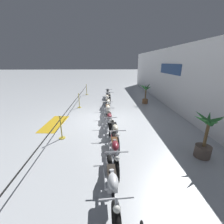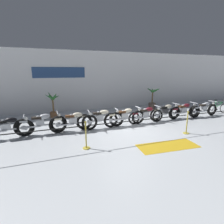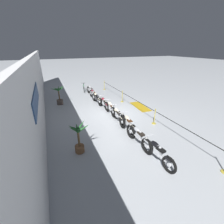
{
  "view_description": "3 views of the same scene",
  "coord_description": "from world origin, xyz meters",
  "px_view_note": "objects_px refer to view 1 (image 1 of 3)",
  "views": [
    {
      "loc": [
        8.17,
        0.36,
        3.19
      ],
      "look_at": [
        0.64,
        0.68,
        0.66
      ],
      "focal_mm": 24.0,
      "sensor_mm": 36.0,
      "label": 1
    },
    {
      "loc": [
        -3.62,
        -7.57,
        2.82
      ],
      "look_at": [
        -0.76,
        0.27,
        0.84
      ],
      "focal_mm": 28.0,
      "sensor_mm": 36.0,
      "label": 2
    },
    {
      "loc": [
        -9.42,
        4.4,
        4.66
      ],
      "look_at": [
        -1.49,
        1.01,
        0.9
      ],
      "focal_mm": 24.0,
      "sensor_mm": 36.0,
      "label": 3
    }
  ],
  "objects_px": {
    "motorcycle_maroon_5": "(109,120)",
    "stanchion_mid_right": "(61,131)",
    "motorcycle_maroon_7": "(115,151)",
    "potted_palm_right_of_row": "(145,93)",
    "motorcycle_black_0": "(108,93)",
    "potted_palm_left_of_row": "(206,137)",
    "stanchion_mid_left": "(79,103)",
    "stanchion_far_left": "(77,100)",
    "floor_banner": "(54,124)",
    "motorcycle_cream_2": "(107,100)",
    "motorcycle_silver_8": "(112,187)",
    "motorcycle_cream_4": "(108,112)",
    "motorcycle_silver_1": "(109,96)",
    "motorcycle_cream_3": "(108,105)",
    "motorcycle_cream_6": "(115,133)"
  },
  "relations": [
    {
      "from": "motorcycle_maroon_5",
      "to": "stanchion_mid_right",
      "type": "height_order",
      "value": "stanchion_mid_right"
    },
    {
      "from": "motorcycle_maroon_7",
      "to": "potted_palm_right_of_row",
      "type": "relative_size",
      "value": 1.33
    },
    {
      "from": "motorcycle_black_0",
      "to": "potted_palm_right_of_row",
      "type": "distance_m",
      "value": 3.56
    },
    {
      "from": "potted_palm_left_of_row",
      "to": "stanchion_mid_left",
      "type": "distance_m",
      "value": 8.19
    },
    {
      "from": "stanchion_far_left",
      "to": "floor_banner",
      "type": "xyz_separation_m",
      "value": [
        2.11,
        -0.87,
        -0.76
      ]
    },
    {
      "from": "motorcycle_cream_2",
      "to": "motorcycle_silver_8",
      "type": "height_order",
      "value": "motorcycle_cream_2"
    },
    {
      "from": "motorcycle_black_0",
      "to": "motorcycle_cream_2",
      "type": "xyz_separation_m",
      "value": [
        2.78,
        -0.11,
        0.01
      ]
    },
    {
      "from": "potted_palm_left_of_row",
      "to": "floor_banner",
      "type": "relative_size",
      "value": 0.7
    },
    {
      "from": "motorcycle_silver_8",
      "to": "potted_palm_right_of_row",
      "type": "bearing_deg",
      "value": 161.18
    },
    {
      "from": "motorcycle_maroon_7",
      "to": "motorcycle_silver_8",
      "type": "height_order",
      "value": "motorcycle_silver_8"
    },
    {
      "from": "motorcycle_maroon_5",
      "to": "motorcycle_cream_4",
      "type": "bearing_deg",
      "value": -177.52
    },
    {
      "from": "motorcycle_black_0",
      "to": "floor_banner",
      "type": "relative_size",
      "value": 0.91
    },
    {
      "from": "motorcycle_black_0",
      "to": "potted_palm_right_of_row",
      "type": "xyz_separation_m",
      "value": [
        1.96,
        2.95,
        0.34
      ]
    },
    {
      "from": "motorcycle_silver_1",
      "to": "potted_palm_right_of_row",
      "type": "bearing_deg",
      "value": 77.99
    },
    {
      "from": "stanchion_far_left",
      "to": "motorcycle_cream_3",
      "type": "bearing_deg",
      "value": 81.26
    },
    {
      "from": "motorcycle_cream_3",
      "to": "motorcycle_maroon_7",
      "type": "relative_size",
      "value": 1.11
    },
    {
      "from": "stanchion_far_left",
      "to": "floor_banner",
      "type": "relative_size",
      "value": 5.9
    },
    {
      "from": "motorcycle_black_0",
      "to": "motorcycle_silver_8",
      "type": "bearing_deg",
      "value": -0.41
    },
    {
      "from": "motorcycle_silver_8",
      "to": "motorcycle_black_0",
      "type": "bearing_deg",
      "value": 179.59
    },
    {
      "from": "motorcycle_cream_3",
      "to": "floor_banner",
      "type": "relative_size",
      "value": 1.03
    },
    {
      "from": "motorcycle_cream_6",
      "to": "floor_banner",
      "type": "xyz_separation_m",
      "value": [
        -2.22,
        -3.15,
        -0.47
      ]
    },
    {
      "from": "motorcycle_maroon_5",
      "to": "motorcycle_silver_1",
      "type": "bearing_deg",
      "value": 178.71
    },
    {
      "from": "stanchion_mid_right",
      "to": "motorcycle_cream_6",
      "type": "bearing_deg",
      "value": 76.49
    },
    {
      "from": "motorcycle_silver_8",
      "to": "stanchion_mid_right",
      "type": "bearing_deg",
      "value": -147.7
    },
    {
      "from": "motorcycle_silver_8",
      "to": "potted_palm_left_of_row",
      "type": "relative_size",
      "value": 1.36
    },
    {
      "from": "motorcycle_maroon_7",
      "to": "stanchion_mid_right",
      "type": "distance_m",
      "value": 2.86
    },
    {
      "from": "motorcycle_silver_1",
      "to": "potted_palm_right_of_row",
      "type": "distance_m",
      "value": 2.95
    },
    {
      "from": "motorcycle_maroon_5",
      "to": "motorcycle_maroon_7",
      "type": "distance_m",
      "value": 2.68
    },
    {
      "from": "motorcycle_cream_4",
      "to": "motorcycle_cream_6",
      "type": "xyz_separation_m",
      "value": [
        2.72,
        0.23,
        -0.0
      ]
    },
    {
      "from": "motorcycle_cream_6",
      "to": "motorcycle_black_0",
      "type": "bearing_deg",
      "value": -179.02
    },
    {
      "from": "motorcycle_silver_8",
      "to": "potted_palm_left_of_row",
      "type": "distance_m",
      "value": 3.68
    },
    {
      "from": "motorcycle_maroon_7",
      "to": "motorcycle_cream_6",
      "type": "bearing_deg",
      "value": 176.84
    },
    {
      "from": "motorcycle_black_0",
      "to": "motorcycle_cream_4",
      "type": "xyz_separation_m",
      "value": [
        5.41,
        -0.09,
        0.01
      ]
    },
    {
      "from": "motorcycle_silver_1",
      "to": "motorcycle_cream_2",
      "type": "bearing_deg",
      "value": -7.52
    },
    {
      "from": "motorcycle_maroon_5",
      "to": "stanchion_mid_left",
      "type": "distance_m",
      "value": 4.34
    },
    {
      "from": "motorcycle_black_0",
      "to": "motorcycle_cream_4",
      "type": "bearing_deg",
      "value": -1.0
    },
    {
      "from": "motorcycle_black_0",
      "to": "potted_palm_left_of_row",
      "type": "xyz_separation_m",
      "value": [
        9.14,
        3.17,
        0.3
      ]
    },
    {
      "from": "motorcycle_silver_1",
      "to": "motorcycle_cream_2",
      "type": "xyz_separation_m",
      "value": [
        1.43,
        -0.19,
        0.01
      ]
    },
    {
      "from": "motorcycle_cream_4",
      "to": "stanchion_mid_right",
      "type": "distance_m",
      "value": 2.98
    },
    {
      "from": "motorcycle_cream_4",
      "to": "motorcycle_maroon_7",
      "type": "relative_size",
      "value": 1.07
    },
    {
      "from": "motorcycle_cream_4",
      "to": "motorcycle_maroon_5",
      "type": "height_order",
      "value": "motorcycle_cream_4"
    },
    {
      "from": "motorcycle_black_0",
      "to": "motorcycle_cream_3",
      "type": "relative_size",
      "value": 0.88
    },
    {
      "from": "motorcycle_cream_2",
      "to": "floor_banner",
      "type": "bearing_deg",
      "value": -42.89
    },
    {
      "from": "motorcycle_black_0",
      "to": "motorcycle_maroon_7",
      "type": "bearing_deg",
      "value": 0.42
    },
    {
      "from": "motorcycle_silver_1",
      "to": "stanchion_mid_right",
      "type": "height_order",
      "value": "stanchion_mid_right"
    },
    {
      "from": "motorcycle_silver_1",
      "to": "motorcycle_cream_6",
      "type": "distance_m",
      "value": 6.79
    },
    {
      "from": "motorcycle_maroon_5",
      "to": "stanchion_far_left",
      "type": "xyz_separation_m",
      "value": [
        -2.93,
        -2.1,
        0.3
      ]
    },
    {
      "from": "stanchion_mid_left",
      "to": "floor_banner",
      "type": "distance_m",
      "value": 3.13
    },
    {
      "from": "motorcycle_cream_2",
      "to": "floor_banner",
      "type": "xyz_separation_m",
      "value": [
        3.13,
        -2.91,
        -0.48
      ]
    },
    {
      "from": "motorcycle_silver_1",
      "to": "motorcycle_maroon_5",
      "type": "relative_size",
      "value": 1.06
    }
  ]
}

